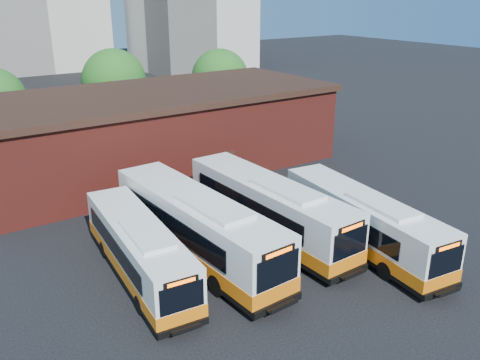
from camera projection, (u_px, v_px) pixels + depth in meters
ground at (324, 270)px, 26.72m from camera, size 220.00×220.00×0.00m
bus_west at (139, 252)px, 25.64m from camera, size 3.31×11.59×3.12m
bus_midwest at (197, 229)px, 27.42m from camera, size 3.56×13.92×3.76m
bus_mideast at (269, 211)px, 29.91m from camera, size 3.12×13.38×3.62m
bus_east at (362, 224)px, 28.56m from camera, size 3.86×12.36×3.32m
transit_worker at (405, 255)px, 26.45m from camera, size 0.45×0.67×1.80m
depot_building at (156, 130)px, 41.08m from camera, size 28.60×12.60×6.40m
tree_mid at (114, 81)px, 52.35m from camera, size 6.56×6.56×8.36m
tree_east at (220, 78)px, 55.90m from camera, size 6.24×6.24×7.96m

